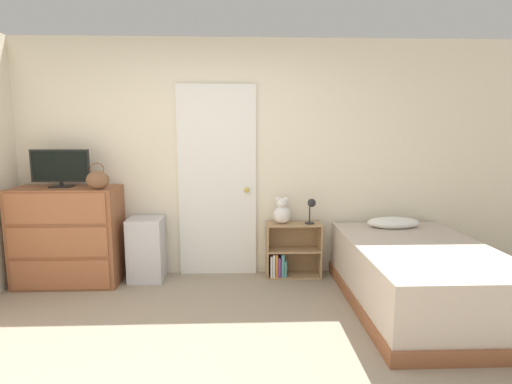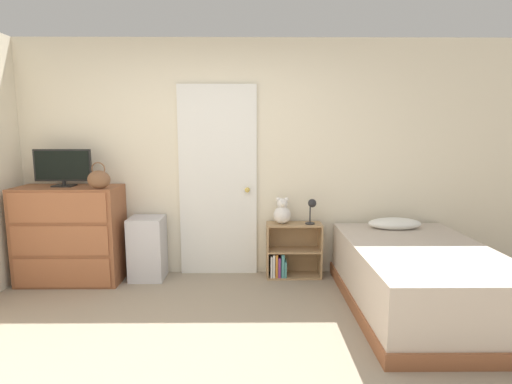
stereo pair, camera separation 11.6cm
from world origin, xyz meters
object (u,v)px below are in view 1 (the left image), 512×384
(tv, at_px, (60,167))
(bed, at_px, (420,276))
(desk_lamp, at_px, (311,206))
(dresser, at_px, (68,236))
(teddy_bear, at_px, (282,212))
(storage_bin, at_px, (147,249))
(handbag, at_px, (98,180))
(bookshelf, at_px, (289,253))

(tv, height_order, bed, tv)
(tv, relative_size, desk_lamp, 2.14)
(dresser, relative_size, tv, 1.78)
(tv, height_order, teddy_bear, tv)
(storage_bin, height_order, desk_lamp, desk_lamp)
(tv, xyz_separation_m, handbag, (0.43, -0.17, -0.11))
(teddy_bear, bearing_deg, bed, -34.89)
(bookshelf, relative_size, bed, 0.31)
(teddy_bear, relative_size, bed, 0.15)
(dresser, xyz_separation_m, bed, (3.40, -0.70, -0.22))
(handbag, xyz_separation_m, bookshelf, (1.93, 0.27, -0.85))
(bookshelf, distance_m, bed, 1.36)
(bed, bearing_deg, storage_bin, 163.65)
(desk_lamp, bearing_deg, bookshelf, 169.05)
(teddy_bear, distance_m, bed, 1.49)
(teddy_bear, bearing_deg, tv, -177.68)
(bed, bearing_deg, tv, 168.14)
(tv, bearing_deg, desk_lamp, 1.25)
(bookshelf, bearing_deg, bed, -37.25)
(bed, bearing_deg, desk_lamp, 137.72)
(dresser, height_order, desk_lamp, dresser)
(dresser, height_order, handbag, handbag)
(tv, bearing_deg, bookshelf, 2.42)
(bookshelf, bearing_deg, handbag, -171.98)
(storage_bin, bearing_deg, teddy_bear, 1.84)
(dresser, xyz_separation_m, handbag, (0.39, -0.15, 0.60))
(storage_bin, bearing_deg, desk_lamp, 0.35)
(dresser, distance_m, storage_bin, 0.80)
(bookshelf, height_order, bed, bed)
(storage_bin, bearing_deg, handbag, -151.02)
(handbag, distance_m, storage_bin, 0.89)
(storage_bin, distance_m, teddy_bear, 1.50)
(tv, distance_m, storage_bin, 1.21)
(handbag, relative_size, storage_bin, 0.40)
(storage_bin, distance_m, bed, 2.73)
(bed, bearing_deg, handbag, 169.63)
(bookshelf, distance_m, desk_lamp, 0.58)
(storage_bin, distance_m, bookshelf, 1.54)
(handbag, distance_m, bed, 3.17)
(teddy_bear, relative_size, desk_lamp, 1.04)
(handbag, relative_size, desk_lamp, 0.97)
(teddy_bear, bearing_deg, dresser, -176.98)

